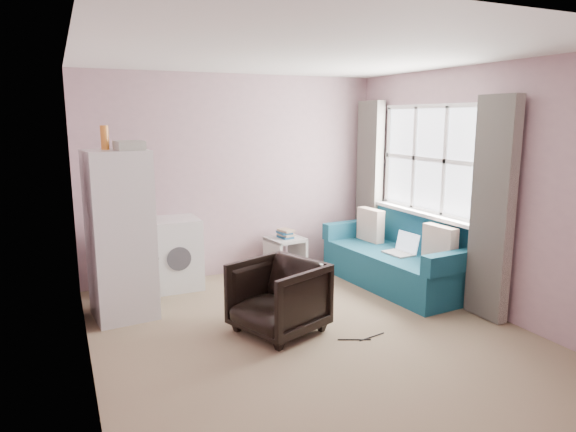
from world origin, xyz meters
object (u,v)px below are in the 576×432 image
fridge (120,234)px  washing_machine (174,252)px  sofa (402,259)px  armchair (278,294)px  side_table (285,253)px

fridge → washing_machine: bearing=40.8°
washing_machine → sofa: (2.50, -1.02, -0.11)m
armchair → sofa: 2.01m
armchair → fridge: fridge is taller
fridge → side_table: bearing=11.6°
washing_machine → side_table: bearing=-1.4°
side_table → sofa: (1.08, -0.99, 0.05)m
sofa → armchair: bearing=-165.2°
fridge → sofa: bearing=-12.0°
side_table → fridge: bearing=-162.2°
washing_machine → side_table: 1.43m
side_table → washing_machine: bearing=178.6°
armchair → fridge: size_ratio=0.39×
washing_machine → sofa: 2.70m
sofa → side_table: bearing=132.8°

